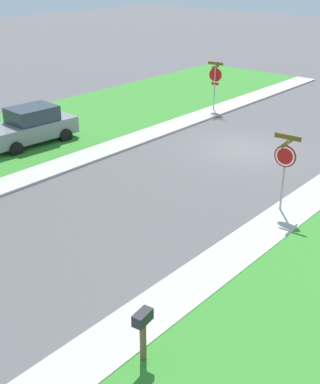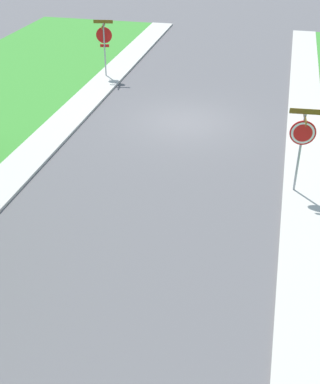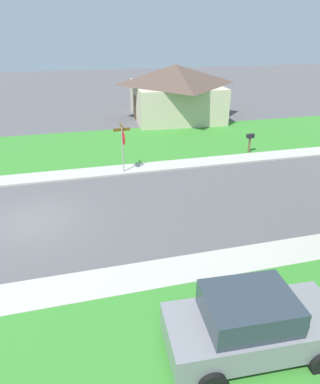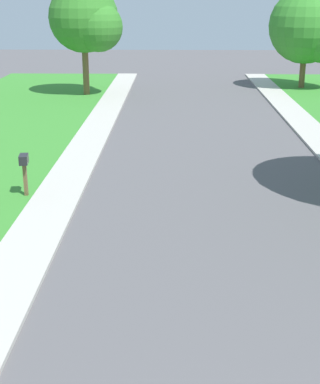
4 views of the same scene
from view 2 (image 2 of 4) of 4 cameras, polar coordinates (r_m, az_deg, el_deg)
ground_plane at (r=20.84m, az=2.84°, el=7.80°), size 120.00×120.00×0.00m
stop_sign_near_corner at (r=25.66m, az=-6.25°, el=16.61°), size 0.91×0.91×2.77m
stop_sign_far_corner at (r=15.58m, az=15.55°, el=5.86°), size 0.92×0.92×2.77m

